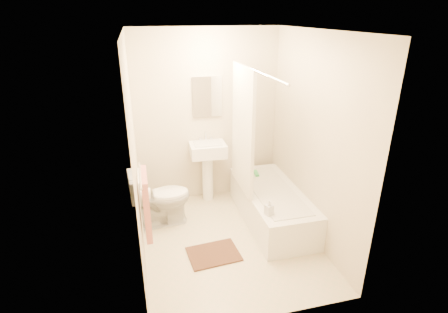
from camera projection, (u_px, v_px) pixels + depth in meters
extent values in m
plane|color=beige|center=(229.00, 240.00, 4.23)|extent=(2.40, 2.40, 0.00)
plane|color=white|center=(230.00, 30.00, 3.32)|extent=(2.40, 2.40, 0.00)
cube|color=beige|center=(207.00, 118.00, 4.85)|extent=(2.00, 0.02, 2.40)
cube|color=beige|center=(135.00, 157.00, 3.55)|extent=(0.02, 2.40, 2.40)
cube|color=beige|center=(314.00, 140.00, 4.00)|extent=(0.02, 2.40, 2.40)
cube|color=white|center=(207.00, 97.00, 4.72)|extent=(0.40, 0.03, 0.55)
cylinder|color=silver|center=(255.00, 70.00, 3.63)|extent=(0.03, 1.70, 0.03)
cube|color=silver|center=(243.00, 130.00, 4.28)|extent=(0.04, 0.80, 1.55)
cylinder|color=silver|center=(140.00, 175.00, 3.37)|extent=(0.02, 0.60, 0.02)
cube|color=#CC7266|center=(146.00, 204.00, 3.50)|extent=(0.06, 0.45, 0.66)
cylinder|color=white|center=(145.00, 194.00, 3.86)|extent=(0.11, 0.12, 0.12)
imported|color=white|center=(161.00, 198.00, 4.45)|extent=(0.79, 0.49, 0.74)
cube|color=#552C1D|center=(214.00, 254.00, 3.98)|extent=(0.60, 0.47, 0.02)
imported|color=silver|center=(269.00, 208.00, 3.91)|extent=(0.10, 0.10, 0.18)
cube|color=green|center=(256.00, 173.00, 4.90)|extent=(0.08, 0.18, 0.04)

